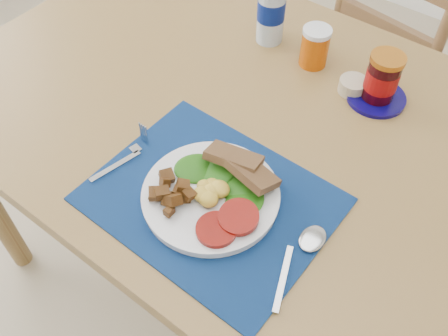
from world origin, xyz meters
name	(u,v)px	position (x,y,z in m)	size (l,w,h in m)	color
ground	(206,326)	(0.00, 0.00, 0.00)	(4.00, 4.00, 0.00)	tan
table	(253,142)	(0.00, 0.20, 0.67)	(1.40, 0.90, 0.75)	brown
chair_far	(394,46)	(0.05, 0.91, 0.53)	(0.43, 0.42, 1.03)	brown
placemat	(211,199)	(0.06, -0.03, 0.75)	(0.43, 0.34, 0.00)	black
breakfast_plate	(207,193)	(0.06, -0.03, 0.77)	(0.25, 0.25, 0.06)	silver
fork	(128,155)	(-0.13, -0.05, 0.76)	(0.04, 0.16, 0.00)	#B2B5BA
spoon	(304,251)	(0.26, -0.02, 0.76)	(0.06, 0.18, 0.01)	#B2B5BA
water_bottle	(272,4)	(-0.13, 0.44, 0.85)	(0.07, 0.07, 0.23)	#ADBFCC
juice_glass	(315,48)	(0.01, 0.43, 0.79)	(0.06, 0.06, 0.09)	#B34704
ramekin	(353,86)	(0.13, 0.40, 0.77)	(0.06, 0.06, 0.03)	tan
jam_on_saucer	(381,81)	(0.18, 0.40, 0.80)	(0.13, 0.13, 0.12)	#09044A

